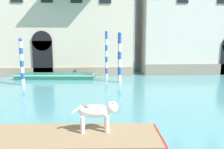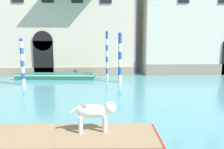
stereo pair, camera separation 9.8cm
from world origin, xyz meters
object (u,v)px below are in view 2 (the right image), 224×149
at_px(boat_foreground, 35,147).
at_px(mooring_pole_1, 22,62).
at_px(mooring_pole_2, 120,57).
at_px(dog_on_deck, 96,111).
at_px(mooring_pole_0, 107,55).
at_px(boat_moored_near_palazzo, 56,76).

xyz_separation_m(boat_foreground, mooring_pole_1, (-3.74, 10.33, 1.32)).
bearing_deg(mooring_pole_2, dog_on_deck, -98.91).
bearing_deg(mooring_pole_2, mooring_pole_0, 122.92).
distance_m(mooring_pole_0, mooring_pole_2, 1.72).
bearing_deg(boat_moored_near_palazzo, boat_foreground, -76.97).
height_order(dog_on_deck, mooring_pole_2, mooring_pole_2).
distance_m(dog_on_deck, mooring_pole_1, 11.50).
distance_m(boat_foreground, mooring_pole_1, 11.06).
distance_m(boat_moored_near_palazzo, mooring_pole_0, 4.70).
bearing_deg(mooring_pole_1, mooring_pole_0, 18.79).
bearing_deg(mooring_pole_1, mooring_pole_2, 5.15).
relative_size(boat_moored_near_palazzo, mooring_pole_2, 1.72).
relative_size(boat_foreground, mooring_pole_0, 1.67).
relative_size(boat_moored_near_palazzo, mooring_pole_1, 1.95).
relative_size(mooring_pole_1, mooring_pole_2, 0.88).
relative_size(mooring_pole_0, mooring_pole_1, 1.18).
distance_m(boat_moored_near_palazzo, mooring_pole_2, 5.89).
distance_m(boat_foreground, mooring_pole_2, 11.55).
distance_m(mooring_pole_1, mooring_pole_2, 7.06).
bearing_deg(boat_foreground, dog_on_deck, 8.15).
height_order(mooring_pole_0, mooring_pole_2, mooring_pole_0).
bearing_deg(mooring_pole_2, boat_moored_near_palazzo, 158.27).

